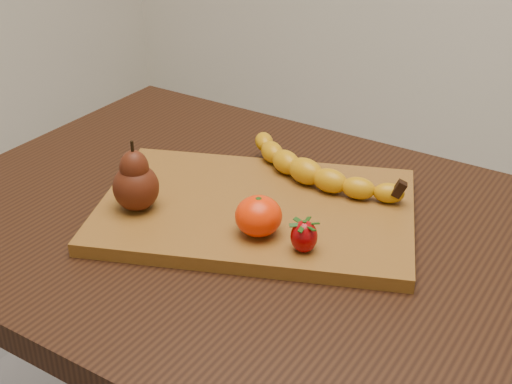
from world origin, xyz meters
The scene contains 6 objects.
table centered at (0.00, 0.00, 0.66)m, with size 1.00×0.70×0.76m.
cutting_board centered at (-0.02, 0.02, 0.77)m, with size 0.45×0.30×0.02m, color brown.
banana centered at (0.01, 0.11, 0.80)m, with size 0.25×0.07×0.04m, color #CF9309, non-canonical shape.
pear centered at (-0.16, -0.08, 0.83)m, with size 0.07×0.07×0.10m, color #4C1C0C, non-canonical shape.
mandarin centered at (0.03, -0.05, 0.81)m, with size 0.06×0.06×0.05m, color #FF3002.
strawberry centered at (0.10, -0.05, 0.80)m, with size 0.04×0.04×0.04m, color #9B0407, non-canonical shape.
Camera 1 is at (0.46, -0.74, 1.30)m, focal length 50.00 mm.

